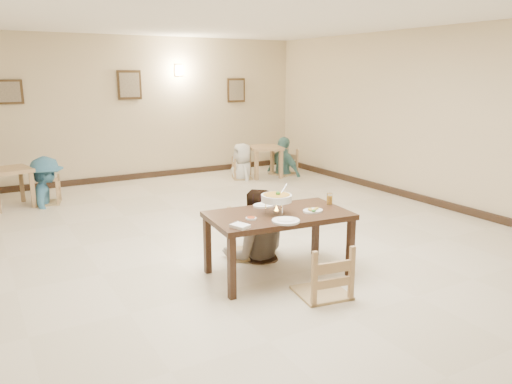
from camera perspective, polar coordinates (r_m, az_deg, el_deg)
floor at (r=6.61m, az=-2.00°, el=-6.37°), size 10.00×10.00×0.00m
ceiling at (r=6.27m, az=-2.24°, el=20.40°), size 10.00×10.00×0.00m
wall_back at (r=10.92m, az=-14.68°, el=9.12°), size 10.00×0.00×10.00m
wall_right at (r=8.86m, az=21.60°, el=7.72°), size 0.00×10.00×10.00m
baseboard_back at (r=11.08m, az=-14.20°, el=1.68°), size 8.00×0.06×0.12m
baseboard_right at (r=9.07m, az=20.70°, el=-1.35°), size 0.06×10.00×0.12m
picture_a at (r=10.48m, az=-26.57°, el=10.20°), size 0.55×0.04×0.45m
picture_b at (r=10.88m, az=-14.26°, el=11.77°), size 0.50×0.04×0.60m
picture_c at (r=11.83m, az=-2.28°, el=11.54°), size 0.45×0.04×0.55m
wall_sconce at (r=11.24m, az=-8.82°, el=13.59°), size 0.16×0.05×0.22m
main_table at (r=5.57m, az=2.60°, el=-3.21°), size 1.63×1.02×0.73m
chair_far at (r=6.21m, az=-0.73°, el=-2.47°), size 0.51×0.51×1.08m
chair_near at (r=5.14m, az=7.66°, el=-6.06°), size 0.50×0.50×1.07m
main_diner at (r=6.06m, az=-0.04°, el=0.34°), size 1.02×0.91×1.73m
curry_warmer at (r=5.46m, az=2.36°, el=-0.72°), size 0.38×0.34×0.30m
rice_plate_far at (r=5.82m, az=0.97°, el=-1.49°), size 0.28×0.28×0.06m
rice_plate_near at (r=5.21m, az=3.42°, el=-3.28°), size 0.29×0.29×0.07m
fried_plate at (r=5.62m, az=6.52°, el=-2.08°), size 0.24×0.24×0.05m
chili_dish at (r=5.29m, az=-0.58°, el=-3.03°), size 0.12×0.12×0.02m
napkin_cutlery at (r=5.03m, az=-1.82°, el=-3.89°), size 0.22×0.29×0.03m
drink_glass at (r=5.95m, az=8.40°, el=-0.81°), size 0.07×0.07×0.13m
bg_table_left at (r=9.40m, az=-26.44°, el=1.62°), size 0.80×0.80×0.68m
bg_table_right at (r=10.98m, az=1.00°, el=4.55°), size 0.81×0.81×0.68m
bg_chair_lr at (r=9.44m, az=-22.94°, el=1.46°), size 0.43×0.43×0.91m
bg_chair_rl at (r=10.80m, az=-1.58°, el=3.79°), size 0.41×0.41×0.87m
bg_chair_rr at (r=11.28m, az=3.19°, el=4.69°), size 0.50×0.50×1.06m
bg_diner_b at (r=9.37m, az=-23.15°, el=3.72°), size 0.80×1.17×1.66m
bg_diner_c at (r=10.75m, az=-1.59°, el=5.58°), size 0.60×0.82×1.54m
bg_diner_d at (r=11.24m, az=3.21°, el=6.30°), size 0.62×1.06×1.69m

